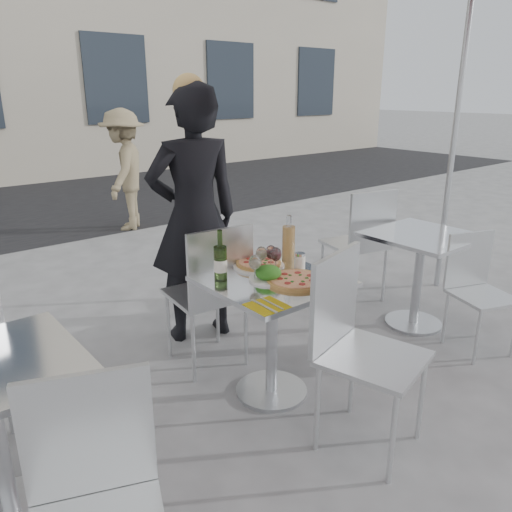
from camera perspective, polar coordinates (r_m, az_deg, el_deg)
ground at (r=3.20m, az=1.76°, el=-15.27°), size 80.00×80.00×0.00m
street_asphalt at (r=8.86m, az=-27.05°, el=4.83°), size 24.00×5.00×0.00m
main_table at (r=2.94m, az=1.86°, el=-6.48°), size 0.72×0.72×0.75m
side_table_right at (r=4.02m, az=18.22°, el=-0.46°), size 0.72×0.72×0.75m
chair_far at (r=3.20m, az=-5.01°, el=-3.44°), size 0.50×0.51×0.99m
chair_near at (r=2.59m, az=11.28°, el=-8.88°), size 0.57×0.58×1.02m
side_chair_lnear at (r=1.83m, az=-18.07°, el=-24.71°), size 0.55×0.56×0.93m
side_chair_rfar at (r=4.34m, az=12.06°, el=2.17°), size 0.55×0.56×1.00m
side_chair_rnear at (r=3.85m, az=23.85°, el=-2.72°), size 0.49×0.50×0.83m
woman_diner at (r=3.58m, az=-7.10°, el=4.42°), size 0.76×0.59×1.84m
pedestrian_b at (r=6.84m, az=-14.79°, el=9.46°), size 1.08×1.16×1.57m
pizza_near at (r=2.82m, az=4.62°, el=-2.77°), size 0.34×0.34×0.02m
pizza_far at (r=3.05m, az=0.30°, el=-0.93°), size 0.31×0.31×0.03m
salad_plate at (r=2.83m, az=1.40°, el=-2.07°), size 0.22×0.22×0.09m
wine_bottle at (r=2.80m, az=-4.09°, el=-0.61°), size 0.08×0.08×0.29m
carafe at (r=3.15m, az=3.74°, el=1.60°), size 0.08×0.08×0.29m
sugar_shaker at (r=2.99m, az=5.04°, el=-0.65°), size 0.06×0.06×0.11m
wineglass_white_a at (r=2.78m, az=-0.14°, el=-0.83°), size 0.07×0.07×0.16m
wineglass_white_b at (r=2.93m, az=0.62°, el=0.19°), size 0.07×0.07×0.16m
wineglass_red_a at (r=2.92m, az=2.29°, el=0.10°), size 0.07×0.07×0.16m
wineglass_red_b at (r=2.95m, az=1.74°, el=0.33°), size 0.07×0.07×0.16m
napkin_left at (r=2.50m, az=1.26°, el=-5.68°), size 0.19×0.20×0.01m
napkin_right at (r=2.92m, az=7.73°, el=-2.26°), size 0.19×0.20×0.01m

